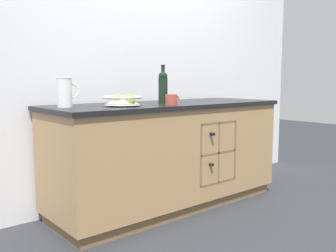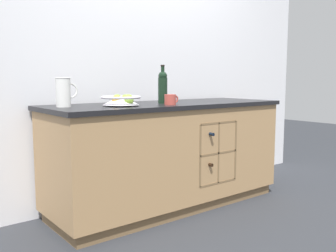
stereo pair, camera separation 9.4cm
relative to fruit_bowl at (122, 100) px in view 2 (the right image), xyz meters
name	(u,v)px [view 2 (the right image)]	position (x,y,z in m)	size (l,w,h in m)	color
ground_plane	(168,205)	(0.50, 0.09, -0.93)	(14.00, 14.00, 0.00)	#2D3035
back_wall	(140,58)	(0.50, 0.50, 0.34)	(4.44, 0.06, 2.55)	white
kitchen_island	(168,154)	(0.51, 0.09, -0.48)	(2.08, 0.75, 0.89)	brown
fruit_bowl	(122,100)	(0.00, 0.00, 0.00)	(0.29, 0.29, 0.09)	silver
white_pitcher	(64,92)	(-0.38, 0.16, 0.06)	(0.16, 0.11, 0.21)	white
ceramic_mug	(171,100)	(0.37, -0.12, -0.01)	(0.12, 0.09, 0.08)	#B7473D
standing_wine_bottle	(163,86)	(0.43, 0.06, 0.09)	(0.08, 0.08, 0.31)	black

